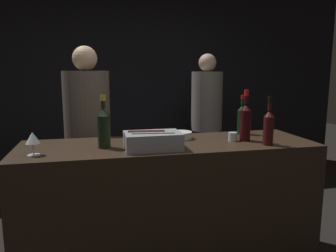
% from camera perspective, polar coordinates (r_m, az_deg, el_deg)
% --- Properties ---
extents(wall_back_chalkboard, '(6.40, 0.06, 2.80)m').
position_cam_1_polar(wall_back_chalkboard, '(4.66, -6.49, 8.64)').
color(wall_back_chalkboard, black).
rests_on(wall_back_chalkboard, ground_plane).
extents(bar_counter, '(2.12, 0.66, 0.96)m').
position_cam_1_polar(bar_counter, '(2.51, 0.17, -13.72)').
color(bar_counter, '#2D2116').
rests_on(bar_counter, ground_plane).
extents(ice_bin_with_bottles, '(0.37, 0.24, 0.12)m').
position_cam_1_polar(ice_bin_with_bottles, '(2.18, -2.79, -2.44)').
color(ice_bin_with_bottles, '#9EA0A5').
rests_on(ice_bin_with_bottles, bar_counter).
extents(bowl_white, '(0.18, 0.18, 0.06)m').
position_cam_1_polar(bowl_white, '(2.51, 2.18, -1.57)').
color(bowl_white, silver).
rests_on(bowl_white, bar_counter).
extents(wine_glass, '(0.09, 0.09, 0.15)m').
position_cam_1_polar(wine_glass, '(2.17, -22.50, -2.04)').
color(wine_glass, silver).
rests_on(wine_glass, bar_counter).
extents(candle_votive, '(0.07, 0.07, 0.06)m').
position_cam_1_polar(candle_votive, '(2.48, 11.19, -1.84)').
color(candle_votive, silver).
rests_on(candle_votive, bar_counter).
extents(red_wine_bottle_tall, '(0.08, 0.08, 0.38)m').
position_cam_1_polar(red_wine_bottle_tall, '(2.49, 13.34, 0.94)').
color(red_wine_bottle_tall, black).
rests_on(red_wine_bottle_tall, bar_counter).
extents(red_wine_bottle_burgundy, '(0.07, 0.07, 0.32)m').
position_cam_1_polar(red_wine_bottle_burgundy, '(2.75, 12.77, 1.35)').
color(red_wine_bottle_burgundy, black).
rests_on(red_wine_bottle_burgundy, bar_counter).
extents(champagne_bottle, '(0.09, 0.09, 0.36)m').
position_cam_1_polar(champagne_bottle, '(2.24, -11.11, -0.08)').
color(champagne_bottle, black).
rests_on(champagne_bottle, bar_counter).
extents(red_wine_bottle_black_foil, '(0.07, 0.07, 0.34)m').
position_cam_1_polar(red_wine_bottle_black_foil, '(2.39, 17.11, -0.01)').
color(red_wine_bottle_black_foil, '#380F0F').
rests_on(red_wine_bottle_black_foil, bar_counter).
extents(person_in_hoodie, '(0.40, 0.40, 1.68)m').
position_cam_1_polar(person_in_hoodie, '(2.97, -13.78, -1.24)').
color(person_in_hoodie, black).
rests_on(person_in_hoodie, ground_plane).
extents(person_blond_tee, '(0.37, 0.37, 1.67)m').
position_cam_1_polar(person_blond_tee, '(4.01, 6.71, 1.71)').
color(person_blond_tee, black).
rests_on(person_blond_tee, ground_plane).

